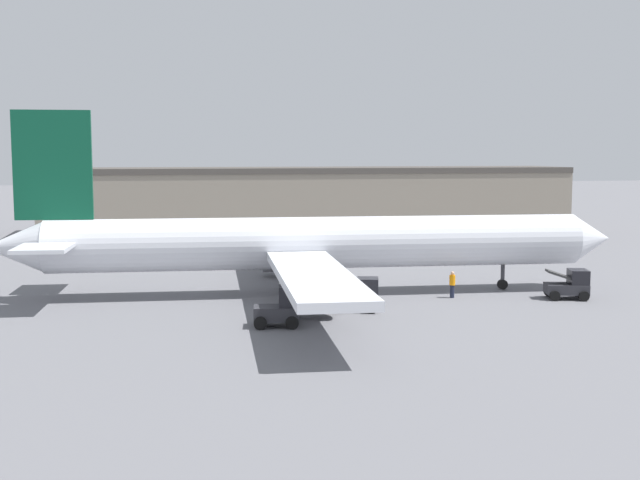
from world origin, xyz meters
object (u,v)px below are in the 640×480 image
(airplane, at_px, (304,244))
(pushback_tug, at_px, (359,296))
(belt_loader_truck, at_px, (570,285))
(ground_crew_worker, at_px, (452,284))
(baggage_tug, at_px, (280,308))

(airplane, distance_m, pushback_tug, 7.40)
(belt_loader_truck, bearing_deg, ground_crew_worker, -179.31)
(belt_loader_truck, bearing_deg, pushback_tug, -160.11)
(baggage_tug, distance_m, belt_loader_truck, 20.73)
(pushback_tug, bearing_deg, ground_crew_worker, 38.21)
(ground_crew_worker, height_order, pushback_tug, pushback_tug)
(baggage_tug, height_order, belt_loader_truck, baggage_tug)
(baggage_tug, xyz_separation_m, belt_loader_truck, (20.22, 4.58, -0.08))
(airplane, relative_size, baggage_tug, 15.98)
(ground_crew_worker, bearing_deg, baggage_tug, -157.96)
(baggage_tug, distance_m, pushback_tug, 6.38)
(airplane, xyz_separation_m, ground_crew_worker, (9.50, -3.43, -2.54))
(baggage_tug, height_order, pushback_tug, baggage_tug)
(airplane, distance_m, belt_loader_truck, 18.03)
(airplane, height_order, baggage_tug, airplane)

